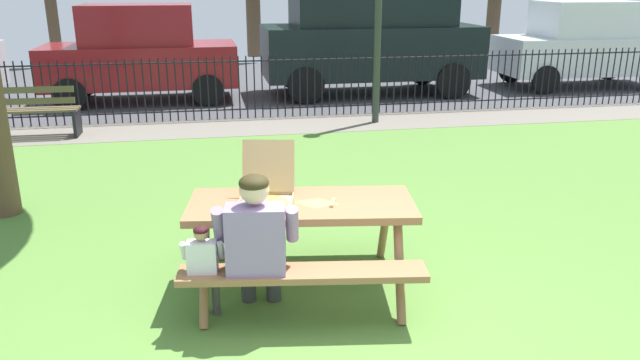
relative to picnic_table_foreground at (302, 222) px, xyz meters
The scene contains 13 objects.
ground 1.03m from the picnic_table_foreground, 67.69° to the left, with size 28.00×11.93×0.02m, color #547F35.
cobblestone_walkway 6.08m from the picnic_table_foreground, 86.99° to the left, with size 28.00×1.40×0.01m, color slate.
street_asphalt 10.74m from the picnic_table_foreground, 88.30° to the left, with size 28.00×7.96×0.01m, color #424247.
picnic_table_foreground is the anchor object (origin of this frame).
pizza_box_open 0.38m from the picnic_table_foreground, behind, with size 0.51×0.57×0.46m.
pizza_slice_on_table 0.23m from the picnic_table_foreground, 20.67° to the right, with size 0.31×0.25×0.02m.
adult_at_table 0.60m from the picnic_table_foreground, 131.67° to the right, with size 0.63×0.63×1.19m.
child_at_table 0.90m from the picnic_table_foreground, 151.53° to the right, with size 0.32×0.32×0.82m.
iron_fence_streetside 6.75m from the picnic_table_foreground, 87.30° to the left, with size 20.65×0.03×1.14m.
park_bench_left 6.90m from the picnic_table_foreground, 121.22° to the left, with size 1.61×0.50×0.85m.
parked_car_left 9.08m from the picnic_table_foreground, 102.74° to the left, with size 3.92×1.87×1.98m.
parked_car_center 9.34m from the picnic_table_foreground, 71.69° to the left, with size 4.71×2.08×2.46m.
parked_car_right 12.01m from the picnic_table_foreground, 47.45° to the left, with size 3.94×1.92×1.98m.
Camera 1 is at (-1.01, -3.38, 2.46)m, focal length 34.58 mm.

